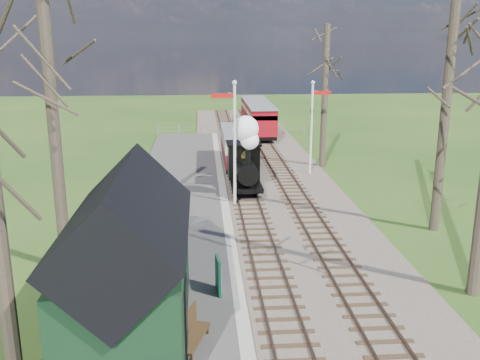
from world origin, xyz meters
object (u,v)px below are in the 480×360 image
object	(u,v)px
semaphore_far	(313,121)
red_carriage_b	(254,112)
station_shed	(129,265)
locomotive	(245,158)
bench	(190,331)
coach	(237,146)
sign_board	(218,275)
semaphore_near	(233,135)
red_carriage_a	(261,121)
person	(177,275)

from	to	relation	value
semaphore_far	red_carriage_b	xyz separation A→B (m)	(-1.77, 17.39, -1.80)
station_shed	locomotive	bearing A→B (deg)	73.20
semaphore_far	bench	world-z (taller)	semaphore_far
station_shed	locomotive	distance (m)	14.83
station_shed	coach	distance (m)	20.72
sign_board	semaphore_far	bearing A→B (deg)	68.38
coach	sign_board	world-z (taller)	coach
semaphore_near	red_carriage_a	size ratio (longest dim) A/B	1.17
semaphore_far	red_carriage_b	distance (m)	17.57
red_carriage_a	person	xyz separation A→B (m)	(-5.74, -27.53, -0.70)
coach	red_carriage_a	xyz separation A→B (m)	(2.60, 9.63, 0.11)
red_carriage_a	person	bearing A→B (deg)	-101.79
bench	sign_board	bearing A→B (deg)	74.05
semaphore_near	red_carriage_b	bearing A→B (deg)	81.80
semaphore_near	red_carriage_b	world-z (taller)	semaphore_near
red_carriage_a	bench	size ratio (longest dim) A/B	3.22
locomotive	station_shed	bearing A→B (deg)	-106.80
locomotive	coach	xyz separation A→B (m)	(0.01, 6.06, -0.52)
semaphore_far	red_carriage_a	xyz separation A→B (m)	(-1.77, 11.89, -1.80)
semaphore_near	person	world-z (taller)	semaphore_near
sign_board	red_carriage_a	bearing A→B (deg)	80.85
sign_board	bench	xyz separation A→B (m)	(-0.87, -3.04, -0.17)
red_carriage_a	bench	bearing A→B (deg)	-99.84
coach	person	size ratio (longest dim) A/B	5.23
semaphore_near	red_carriage_a	distance (m)	18.32
sign_board	coach	bearing A→B (deg)	84.14
red_carriage_b	semaphore_far	bearing A→B (deg)	-84.17
station_shed	red_carriage_a	bearing A→B (deg)	77.01
semaphore_near	person	distance (m)	10.31
station_shed	locomotive	world-z (taller)	station_shed
red_carriage_a	sign_board	world-z (taller)	red_carriage_a
coach	locomotive	bearing A→B (deg)	-90.11
station_shed	person	bearing A→B (deg)	63.97
coach	red_carriage_a	size ratio (longest dim) A/B	1.27
semaphore_far	sign_board	world-z (taller)	semaphore_far
coach	sign_board	bearing A→B (deg)	-95.86
semaphore_near	locomotive	xyz separation A→B (m)	(0.76, 2.19, -1.66)
red_carriage_b	person	distance (m)	33.53
station_shed	semaphore_far	size ratio (longest dim) A/B	1.10
sign_board	semaphore_near	bearing A→B (deg)	83.69
sign_board	person	world-z (taller)	person
red_carriage_a	person	distance (m)	28.13
person	coach	bearing A→B (deg)	-17.85
station_shed	red_carriage_b	xyz separation A→B (m)	(6.90, 35.39, -0.72)
station_shed	bench	size ratio (longest dim) A/B	3.82
red_carriage_b	red_carriage_a	bearing A→B (deg)	-90.00
station_shed	red_carriage_a	world-z (taller)	station_shed
sign_board	person	size ratio (longest dim) A/B	0.92
red_carriage_b	bench	distance (m)	36.50
semaphore_far	locomotive	size ratio (longest dim) A/B	1.36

